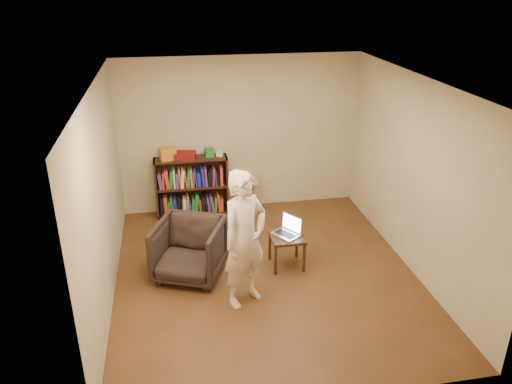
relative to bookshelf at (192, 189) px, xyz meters
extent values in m
plane|color=#452F16|center=(0.85, -2.09, -0.44)|extent=(4.50, 4.50, 0.00)
plane|color=white|center=(0.85, -2.09, 2.16)|extent=(4.50, 4.50, 0.00)
plane|color=beige|center=(0.85, 0.16, 0.86)|extent=(4.00, 0.00, 4.00)
plane|color=beige|center=(-1.15, -2.09, 0.86)|extent=(0.00, 4.50, 4.50)
plane|color=beige|center=(2.85, -2.09, 0.86)|extent=(0.00, 4.50, 4.50)
cube|color=black|center=(-0.58, -0.01, 0.06)|extent=(0.03, 0.30, 1.00)
cube|color=black|center=(0.59, -0.01, 0.06)|extent=(0.03, 0.30, 1.00)
cube|color=black|center=(0.00, 0.13, 0.06)|extent=(1.20, 0.02, 1.00)
cube|color=black|center=(0.00, -0.01, -0.42)|extent=(1.20, 0.30, 0.03)
cube|color=black|center=(0.00, -0.01, 0.06)|extent=(1.14, 0.30, 0.03)
cube|color=black|center=(0.00, -0.01, 0.55)|extent=(1.20, 0.30, 0.03)
cube|color=orange|center=(-0.36, -0.03, 0.66)|extent=(0.28, 0.23, 0.20)
cube|color=maroon|center=(-0.08, -0.03, 0.62)|extent=(0.36, 0.29, 0.11)
cube|color=#227F31|center=(0.31, 0.01, 0.63)|extent=(0.15, 0.15, 0.14)
cube|color=silver|center=(0.49, 0.01, 0.60)|extent=(0.13, 0.13, 0.08)
cube|color=tan|center=(0.90, -0.06, 0.12)|extent=(0.40, 0.40, 0.04)
cylinder|color=tan|center=(0.74, -0.22, -0.17)|extent=(0.04, 0.04, 0.54)
cylinder|color=tan|center=(1.06, -0.22, -0.17)|extent=(0.04, 0.04, 0.54)
cylinder|color=tan|center=(0.74, 0.09, -0.17)|extent=(0.04, 0.04, 0.54)
cylinder|color=tan|center=(1.06, 0.09, -0.17)|extent=(0.04, 0.04, 0.54)
imported|color=#2C201D|center=(-0.16, -1.93, -0.04)|extent=(1.11, 1.12, 0.79)
cube|color=black|center=(1.18, -1.91, 0.01)|extent=(0.46, 0.46, 0.04)
cylinder|color=black|center=(0.98, -2.11, -0.23)|extent=(0.04, 0.04, 0.43)
cylinder|color=black|center=(1.38, -2.11, -0.23)|extent=(0.04, 0.04, 0.43)
cylinder|color=black|center=(0.98, -1.72, -0.23)|extent=(0.04, 0.04, 0.43)
cylinder|color=black|center=(1.38, -1.72, -0.23)|extent=(0.04, 0.04, 0.43)
cube|color=silver|center=(1.16, -1.89, 0.04)|extent=(0.41, 0.43, 0.02)
cube|color=black|center=(1.16, -1.89, 0.05)|extent=(0.29, 0.33, 0.00)
cube|color=silver|center=(1.27, -1.82, 0.17)|extent=(0.22, 0.30, 0.25)
cube|color=#B5CEFE|center=(1.27, -1.82, 0.17)|extent=(0.19, 0.26, 0.21)
imported|color=beige|center=(0.49, -2.61, 0.43)|extent=(0.76, 0.69, 1.73)
camera|label=1|loc=(-0.30, -7.75, 3.33)|focal=35.00mm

